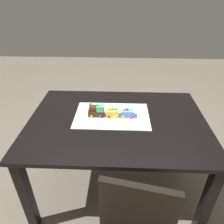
{
  "coord_description": "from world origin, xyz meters",
  "views": [
    {
      "loc": [
        0.02,
        -1.37,
        1.66
      ],
      "look_at": [
        -0.04,
        0.06,
        0.77
      ],
      "focal_mm": 33.37,
      "sensor_mm": 36.0,
      "label": 1
    }
  ],
  "objects_px": {
    "cake_car_tanker_sky_blue": "(127,113)",
    "cake_car_gondola_lemon": "(112,113)",
    "cake_locomotive": "(96,110)",
    "dining_table": "(117,131)"
  },
  "relations": [
    {
      "from": "dining_table",
      "to": "cake_locomotive",
      "type": "relative_size",
      "value": 10.0
    },
    {
      "from": "dining_table",
      "to": "cake_locomotive",
      "type": "xyz_separation_m",
      "value": [
        -0.17,
        0.05,
        0.16
      ]
    },
    {
      "from": "dining_table",
      "to": "cake_car_tanker_sky_blue",
      "type": "bearing_deg",
      "value": 33.66
    },
    {
      "from": "dining_table",
      "to": "cake_car_gondola_lemon",
      "type": "distance_m",
      "value": 0.15
    },
    {
      "from": "cake_locomotive",
      "to": "cake_car_gondola_lemon",
      "type": "distance_m",
      "value": 0.13
    },
    {
      "from": "cake_car_tanker_sky_blue",
      "to": "cake_car_gondola_lemon",
      "type": "bearing_deg",
      "value": 180.0
    },
    {
      "from": "cake_locomotive",
      "to": "cake_car_tanker_sky_blue",
      "type": "bearing_deg",
      "value": 0.0
    },
    {
      "from": "cake_car_gondola_lemon",
      "to": "cake_locomotive",
      "type": "bearing_deg",
      "value": -180.0
    },
    {
      "from": "cake_locomotive",
      "to": "cake_car_tanker_sky_blue",
      "type": "relative_size",
      "value": 1.4
    },
    {
      "from": "cake_car_tanker_sky_blue",
      "to": "cake_locomotive",
      "type": "bearing_deg",
      "value": -180.0
    }
  ]
}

